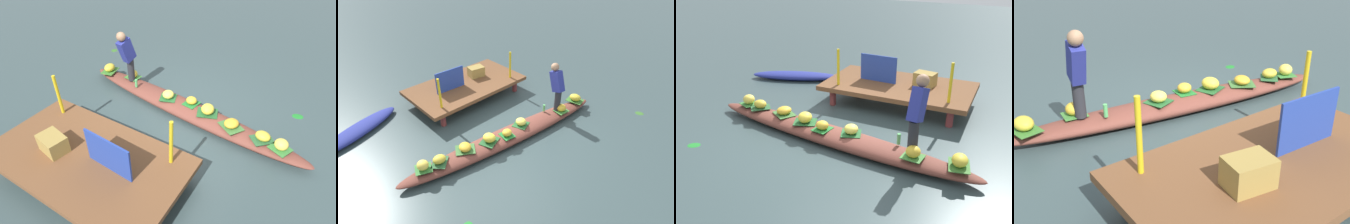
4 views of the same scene
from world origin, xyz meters
TOP-DOWN VIEW (x-y plane):
  - canal_water at (0.00, 0.00)m, footprint 40.00×40.00m
  - dock_platform at (0.48, 2.30)m, footprint 3.20×1.80m
  - vendor_boat at (0.00, 0.00)m, footprint 5.45×1.30m
  - leaf_mat_0 at (-1.14, 0.20)m, footprint 0.53×0.51m
  - banana_bunch_0 at (-1.14, 0.20)m, footprint 0.35×0.37m
  - leaf_mat_1 at (-0.58, 0.05)m, footprint 0.50×0.46m
  - banana_bunch_1 at (-0.58, 0.05)m, footprint 0.33×0.35m
  - leaf_mat_2 at (-1.74, 0.24)m, footprint 0.47×0.47m
  - banana_bunch_2 at (-1.74, 0.24)m, footprint 0.30×0.26m
  - leaf_mat_3 at (-2.08, 0.31)m, footprint 0.42×0.41m
  - banana_bunch_3 at (-2.08, 0.31)m, footprint 0.32×0.32m
  - leaf_mat_4 at (1.56, -0.31)m, footprint 0.35×0.33m
  - banana_bunch_4 at (1.56, -0.31)m, footprint 0.33×0.33m
  - leaf_mat_5 at (0.38, 0.00)m, footprint 0.43×0.43m
  - banana_bunch_5 at (0.38, 0.00)m, footprint 0.31×0.31m
  - leaf_mat_6 at (-0.15, -0.07)m, footprint 0.32×0.36m
  - banana_bunch_6 at (-0.15, -0.07)m, footprint 0.24×0.23m
  - leaf_mat_7 at (2.25, -0.25)m, footprint 0.39×0.48m
  - banana_bunch_7 at (2.25, -0.25)m, footprint 0.28×0.34m
  - vendor_person at (1.52, -0.12)m, footprint 0.23×0.45m
  - water_bottle at (1.23, -0.00)m, footprint 0.06×0.06m
  - market_banner at (-0.02, 2.30)m, footprint 0.86×0.07m
  - railing_post_west at (-0.72, 1.70)m, footprint 0.06×0.06m
  - railing_post_east at (1.68, 1.70)m, footprint 0.06×0.06m
  - produce_crate at (1.01, 2.47)m, footprint 0.49×0.39m
  - drifting_plant_0 at (-2.15, -1.17)m, footprint 0.28×0.26m

SIDE VIEW (x-z plane):
  - canal_water at x=0.00m, z-range 0.00..0.00m
  - drifting_plant_0 at x=-2.15m, z-range 0.00..0.01m
  - vendor_boat at x=0.00m, z-range 0.00..0.26m
  - leaf_mat_0 at x=-1.14m, z-range 0.26..0.27m
  - leaf_mat_1 at x=-0.58m, z-range 0.26..0.27m
  - leaf_mat_2 at x=-1.74m, z-range 0.26..0.27m
  - leaf_mat_3 at x=-2.08m, z-range 0.26..0.27m
  - leaf_mat_4 at x=1.56m, z-range 0.26..0.27m
  - leaf_mat_5 at x=0.38m, z-range 0.26..0.27m
  - leaf_mat_6 at x=-0.15m, z-range 0.26..0.27m
  - leaf_mat_7 at x=2.25m, z-range 0.26..0.27m
  - banana_bunch_0 at x=-1.14m, z-range 0.26..0.41m
  - banana_bunch_6 at x=-0.15m, z-range 0.26..0.42m
  - banana_bunch_2 at x=-1.74m, z-range 0.26..0.42m
  - banana_bunch_5 at x=0.38m, z-range 0.26..0.43m
  - water_bottle at x=1.23m, z-range 0.26..0.44m
  - banana_bunch_7 at x=2.25m, z-range 0.26..0.44m
  - banana_bunch_4 at x=1.56m, z-range 0.26..0.44m
  - banana_bunch_1 at x=-0.58m, z-range 0.26..0.45m
  - banana_bunch_3 at x=-2.08m, z-range 0.26..0.46m
  - dock_platform at x=0.48m, z-range 0.16..0.61m
  - produce_crate at x=1.01m, z-range 0.45..0.74m
  - market_banner at x=-0.02m, z-range 0.45..1.04m
  - railing_post_west at x=-0.72m, z-range 0.45..1.24m
  - railing_post_east at x=1.68m, z-range 0.45..1.24m
  - vendor_person at x=1.52m, z-range 0.34..1.58m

